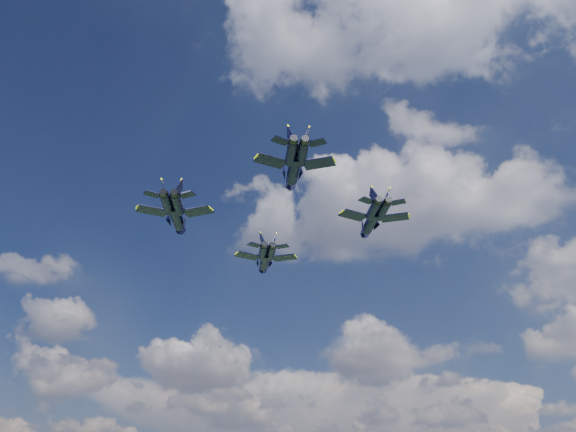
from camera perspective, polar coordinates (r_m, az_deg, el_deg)
The scene contains 4 objects.
jet_lead at distance 105.98m, azimuth -2.38°, elevation -4.63°, with size 10.98×14.82×3.59m.
jet_left at distance 92.32m, azimuth -11.19°, elevation -0.19°, with size 11.52×15.92×3.78m.
jet_right at distance 96.29m, azimuth 8.37°, elevation -0.68°, with size 11.40×15.44×3.73m.
jet_slot at distance 81.10m, azimuth 0.53°, elevation 4.62°, with size 10.99×14.97×3.60m.
Camera 1 is at (31.28, -80.25, 20.83)m, focal length 35.00 mm.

